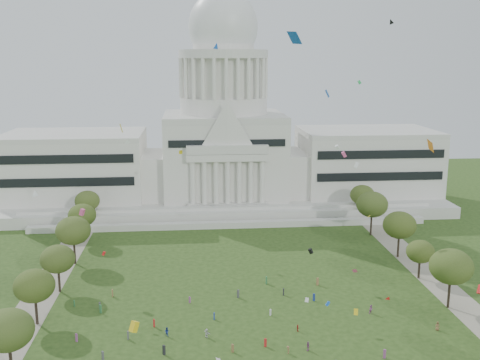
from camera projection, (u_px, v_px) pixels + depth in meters
name	position (u px, v px, depth m)	size (l,w,h in m)	color
ground	(261.00, 357.00, 104.35)	(400.00, 400.00, 0.00)	#284416
capitol	(224.00, 146.00, 210.18)	(160.00, 64.50, 91.30)	silver
path_left	(39.00, 299.00, 129.45)	(8.00, 160.00, 0.04)	gray
path_right	(440.00, 285.00, 137.65)	(8.00, 160.00, 0.04)	gray
row_tree_l_1	(8.00, 330.00, 95.80)	(8.86, 8.86, 12.59)	black
row_tree_l_2	(34.00, 286.00, 115.54)	(8.42, 8.42, 11.97)	black
row_tree_r_2	(451.00, 267.00, 123.04)	(9.55, 9.55, 13.58)	black
row_tree_l_3	(58.00, 259.00, 131.86)	(8.12, 8.12, 11.55)	black
row_tree_r_3	(420.00, 252.00, 140.21)	(7.01, 7.01, 9.98)	black
row_tree_l_4	(73.00, 231.00, 149.62)	(9.29, 9.29, 13.21)	black
row_tree_r_4	(400.00, 225.00, 154.91)	(9.19, 9.19, 13.06)	black
row_tree_l_5	(82.00, 215.00, 167.82)	(8.33, 8.33, 11.85)	black
row_tree_r_5	(372.00, 204.00, 174.28)	(9.82, 9.82, 13.96)	black
row_tree_l_6	(87.00, 201.00, 185.36)	(8.19, 8.19, 11.64)	black
row_tree_r_6	(362.00, 195.00, 192.26)	(8.42, 8.42, 11.97)	black
person_0	(437.00, 326.00, 114.40)	(0.92, 0.60, 1.89)	olive
person_2	(371.00, 309.00, 121.89)	(0.97, 0.60, 2.00)	#994C8C
person_3	(288.00, 350.00, 105.41)	(0.99, 0.51, 1.53)	olive
person_4	(308.00, 346.00, 106.45)	(1.11, 0.60, 1.89)	#994C8C
person_5	(207.00, 333.00, 111.43)	(1.77, 0.70, 1.91)	silver
person_8	(167.00, 332.00, 112.08)	(0.90, 0.56, 1.86)	navy
person_10	(298.00, 328.00, 114.02)	(0.87, 0.48, 1.49)	#B21E1E
distant_crowd	(196.00, 318.00, 118.14)	(63.63, 38.34, 1.93)	navy
kite_swarm	(245.00, 212.00, 104.39)	(81.50, 102.37, 64.82)	green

